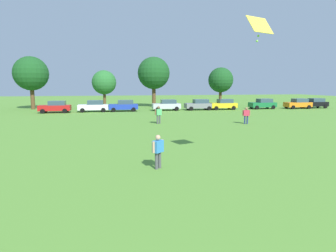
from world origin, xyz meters
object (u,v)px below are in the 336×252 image
(parked_car_black_8, at_px, (315,103))
(tree_right, at_px, (154,73))
(parked_car_gray_4, at_px, (199,105))
(parked_car_yellow_5, at_px, (223,104))
(kite, at_px, (260,26))
(parked_car_green_6, at_px, (263,104))
(tree_far_right, at_px, (221,80))
(parked_car_orange_7, at_px, (298,104))
(parked_car_white_1, at_px, (94,106))
(parked_car_silver_3, at_px, (167,105))
(tree_far_left, at_px, (31,74))
(tree_left, at_px, (104,83))
(bystander_near_trees, at_px, (246,114))
(parked_car_red_0, at_px, (55,107))
(parked_car_blue_2, at_px, (124,106))
(adult_bystander, at_px, (158,149))
(bystander_midfield, at_px, (159,113))

(parked_car_black_8, distance_m, tree_right, 28.36)
(tree_right, bearing_deg, parked_car_gray_4, -52.57)
(parked_car_yellow_5, bearing_deg, kite, 70.12)
(parked_car_yellow_5, bearing_deg, tree_right, -38.17)
(parked_car_green_6, xyz_separation_m, tree_far_right, (-4.63, 7.22, 3.97))
(kite, relative_size, parked_car_orange_7, 0.31)
(parked_car_white_1, xyz_separation_m, tree_right, (10.11, 7.82, 5.15))
(parked_car_silver_3, height_order, tree_far_left, tree_far_left)
(tree_far_left, height_order, tree_left, tree_far_left)
(bystander_near_trees, height_order, parked_car_white_1, bystander_near_trees)
(bystander_near_trees, xyz_separation_m, kite, (-6.84, -14.42, 5.44))
(parked_car_yellow_5, relative_size, tree_right, 0.48)
(parked_car_red_0, distance_m, parked_car_green_6, 32.43)
(parked_car_blue_2, bearing_deg, tree_far_right, -158.40)
(parked_car_blue_2, bearing_deg, bystander_near_trees, 124.75)
(adult_bystander, xyz_separation_m, parked_car_orange_7, (28.56, 29.35, -0.10))
(bystander_near_trees, height_order, parked_car_orange_7, bystander_near_trees)
(tree_far_right, bearing_deg, parked_car_red_0, -164.75)
(parked_car_white_1, bearing_deg, tree_far_left, -33.51)
(parked_car_orange_7, xyz_separation_m, tree_far_left, (-43.17, 7.41, 4.87))
(bystander_near_trees, distance_m, bystander_midfield, 8.86)
(parked_car_green_6, height_order, parked_car_orange_7, same)
(parked_car_green_6, height_order, tree_far_left, tree_far_left)
(parked_car_red_0, bearing_deg, parked_car_orange_7, 179.41)
(bystander_midfield, distance_m, tree_far_right, 26.98)
(parked_car_white_1, height_order, parked_car_orange_7, same)
(parked_car_orange_7, bearing_deg, tree_far_left, -9.74)
(bystander_midfield, bearing_deg, adult_bystander, 57.04)
(parked_car_silver_3, distance_m, tree_right, 9.31)
(parked_car_red_0, xyz_separation_m, parked_car_white_1, (5.26, 0.41, 0.00))
(parked_car_blue_2, distance_m, parked_car_green_6, 22.80)
(parked_car_white_1, xyz_separation_m, tree_far_left, (-9.98, 6.61, 4.87))
(parked_car_orange_7, xyz_separation_m, tree_left, (-31.77, 8.30, 3.50))
(bystander_near_trees, bearing_deg, tree_right, -57.44)
(bystander_near_trees, bearing_deg, parked_car_gray_4, -71.66)
(parked_car_blue_2, distance_m, tree_right, 11.00)
(parked_car_green_6, height_order, tree_left, tree_left)
(parked_car_white_1, relative_size, tree_far_left, 0.51)
(tree_right, bearing_deg, parked_car_black_8, -16.81)
(bystander_near_trees, xyz_separation_m, parked_car_yellow_5, (4.33, 16.49, -0.14))
(bystander_near_trees, bearing_deg, parked_car_black_8, -122.70)
(tree_left, bearing_deg, adult_bystander, -85.12)
(parked_car_red_0, bearing_deg, parked_car_blue_2, -177.71)
(bystander_near_trees, height_order, parked_car_blue_2, bystander_near_trees)
(parked_car_gray_4, height_order, tree_far_left, tree_far_left)
(tree_far_left, bearing_deg, parked_car_silver_3, -17.23)
(kite, xyz_separation_m, tree_left, (-7.61, 38.51, -2.09))
(tree_far_left, height_order, tree_right, tree_right)
(bystander_near_trees, height_order, parked_car_silver_3, bystander_near_trees)
(parked_car_blue_2, distance_m, tree_far_right, 19.95)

